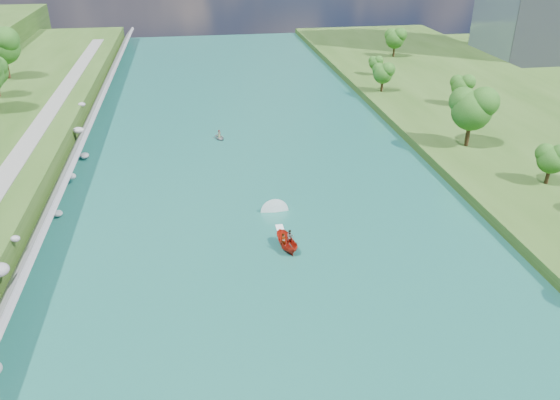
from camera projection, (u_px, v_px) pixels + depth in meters
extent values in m
plane|color=#2D5119|center=(284.00, 301.00, 53.78)|extent=(260.00, 260.00, 0.00)
cube|color=#175852|center=(258.00, 207.00, 71.31)|extent=(55.00, 240.00, 0.10)
cube|color=slate|center=(49.00, 210.00, 66.81)|extent=(3.54, 236.00, 4.05)
ellipsoid|color=gray|center=(0.00, 270.00, 52.41)|extent=(1.80, 1.89, 1.20)
ellipsoid|color=gray|center=(15.00, 239.00, 57.73)|extent=(0.99, 0.85, 0.71)
ellipsoid|color=gray|center=(58.00, 213.00, 68.43)|extent=(1.07, 1.23, 0.75)
ellipsoid|color=gray|center=(72.00, 176.00, 76.78)|extent=(1.15, 1.14, 0.82)
ellipsoid|color=gray|center=(85.00, 156.00, 85.04)|extent=(1.37, 1.53, 0.87)
ellipsoid|color=gray|center=(78.00, 130.00, 90.62)|extent=(1.82, 1.47, 1.04)
ellipsoid|color=gray|center=(82.00, 104.00, 99.31)|extent=(1.30, 1.19, 0.80)
ellipsoid|color=#185115|center=(3.00, 48.00, 112.95)|extent=(7.44, 7.44, 12.39)
ellipsoid|color=#185115|center=(551.00, 161.00, 72.68)|extent=(4.04, 4.04, 6.73)
ellipsoid|color=#185115|center=(472.00, 112.00, 84.12)|extent=(6.69, 6.69, 11.14)
ellipsoid|color=#185115|center=(462.00, 87.00, 103.96)|extent=(4.22, 4.22, 7.04)
ellipsoid|color=#185115|center=(383.00, 75.00, 112.29)|extent=(4.26, 4.26, 7.10)
ellipsoid|color=#185115|center=(375.00, 64.00, 124.84)|extent=(3.11, 3.11, 5.18)
ellipsoid|color=#185115|center=(395.00, 40.00, 140.89)|extent=(5.20, 5.20, 8.67)
imported|color=#AE1D0D|center=(287.00, 242.00, 61.75)|extent=(2.53, 4.57, 1.67)
imported|color=#66605B|center=(284.00, 241.00, 61.14)|extent=(0.79, 0.65, 1.86)
imported|color=#66605B|center=(290.00, 237.00, 62.09)|extent=(0.87, 0.69, 1.73)
cube|color=white|center=(282.00, 235.00, 64.75)|extent=(0.90, 5.00, 0.06)
imported|color=gray|center=(219.00, 137.00, 93.06)|extent=(2.66, 3.22, 0.58)
imported|color=#66605B|center=(219.00, 134.00, 92.78)|extent=(0.74, 0.60, 1.32)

